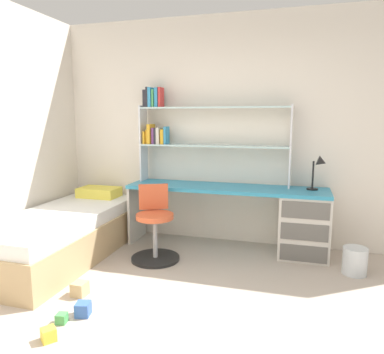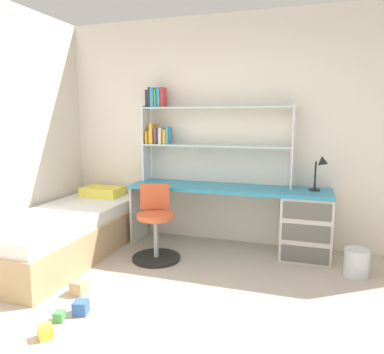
{
  "view_description": "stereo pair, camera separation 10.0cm",
  "coord_description": "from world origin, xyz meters",
  "px_view_note": "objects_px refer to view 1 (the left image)",
  "views": [
    {
      "loc": [
        0.68,
        -1.92,
        1.51
      ],
      "look_at": [
        -0.28,
        1.39,
        0.95
      ],
      "focal_mm": 33.8,
      "sensor_mm": 36.0,
      "label": 1
    },
    {
      "loc": [
        0.78,
        -1.89,
        1.51
      ],
      "look_at": [
        -0.28,
        1.39,
        0.95
      ],
      "focal_mm": 33.8,
      "sensor_mm": 36.0,
      "label": 2
    }
  ],
  "objects_px": {
    "toy_block_natural_1": "(80,289)",
    "toy_block_green_3": "(62,318)",
    "bookshelf_hutch": "(190,127)",
    "toy_block_blue_0": "(83,309)",
    "toy_block_yellow_2": "(49,334)",
    "desk_lamp": "(319,167)",
    "swivel_chair": "(155,230)",
    "bed_platform": "(63,234)",
    "waste_bin": "(355,261)",
    "desk": "(280,217)"
  },
  "relations": [
    {
      "from": "bookshelf_hutch",
      "to": "swivel_chair",
      "type": "relative_size",
      "value": 2.25
    },
    {
      "from": "bookshelf_hutch",
      "to": "desk_lamp",
      "type": "xyz_separation_m",
      "value": [
        1.48,
        -0.1,
        -0.42
      ]
    },
    {
      "from": "desk",
      "to": "desk_lamp",
      "type": "height_order",
      "value": "desk_lamp"
    },
    {
      "from": "toy_block_natural_1",
      "to": "toy_block_green_3",
      "type": "height_order",
      "value": "toy_block_natural_1"
    },
    {
      "from": "toy_block_yellow_2",
      "to": "desk",
      "type": "bearing_deg",
      "value": 55.77
    },
    {
      "from": "waste_bin",
      "to": "toy_block_blue_0",
      "type": "height_order",
      "value": "waste_bin"
    },
    {
      "from": "bed_platform",
      "to": "toy_block_natural_1",
      "type": "relative_size",
      "value": 17.55
    },
    {
      "from": "desk_lamp",
      "to": "toy_block_blue_0",
      "type": "height_order",
      "value": "desk_lamp"
    },
    {
      "from": "waste_bin",
      "to": "toy_block_natural_1",
      "type": "xyz_separation_m",
      "value": [
        -2.33,
        -1.13,
        -0.07
      ]
    },
    {
      "from": "bookshelf_hutch",
      "to": "waste_bin",
      "type": "bearing_deg",
      "value": -15.5
    },
    {
      "from": "swivel_chair",
      "to": "toy_block_yellow_2",
      "type": "height_order",
      "value": "swivel_chair"
    },
    {
      "from": "desk",
      "to": "toy_block_natural_1",
      "type": "distance_m",
      "value": 2.22
    },
    {
      "from": "bed_platform",
      "to": "waste_bin",
      "type": "xyz_separation_m",
      "value": [
        3.01,
        0.4,
        -0.12
      ]
    },
    {
      "from": "toy_block_blue_0",
      "to": "bed_platform",
      "type": "bearing_deg",
      "value": 131.23
    },
    {
      "from": "waste_bin",
      "to": "toy_block_green_3",
      "type": "bearing_deg",
      "value": -145.21
    },
    {
      "from": "swivel_chair",
      "to": "toy_block_blue_0",
      "type": "distance_m",
      "value": 1.26
    },
    {
      "from": "desk",
      "to": "bed_platform",
      "type": "bearing_deg",
      "value": -161.57
    },
    {
      "from": "toy_block_natural_1",
      "to": "toy_block_green_3",
      "type": "relative_size",
      "value": 1.6
    },
    {
      "from": "toy_block_natural_1",
      "to": "desk",
      "type": "bearing_deg",
      "value": 43.03
    },
    {
      "from": "desk",
      "to": "waste_bin",
      "type": "xyz_separation_m",
      "value": [
        0.73,
        -0.36,
        -0.29
      ]
    },
    {
      "from": "swivel_chair",
      "to": "toy_block_blue_0",
      "type": "xyz_separation_m",
      "value": [
        -0.1,
        -1.23,
        -0.26
      ]
    },
    {
      "from": "bed_platform",
      "to": "toy_block_yellow_2",
      "type": "bearing_deg",
      "value": -58.3
    },
    {
      "from": "desk_lamp",
      "to": "toy_block_yellow_2",
      "type": "bearing_deg",
      "value": -130.11
    },
    {
      "from": "waste_bin",
      "to": "toy_block_green_3",
      "type": "height_order",
      "value": "waste_bin"
    },
    {
      "from": "bookshelf_hutch",
      "to": "swivel_chair",
      "type": "xyz_separation_m",
      "value": [
        -0.19,
        -0.68,
        -1.09
      ]
    },
    {
      "from": "desk_lamp",
      "to": "swivel_chair",
      "type": "distance_m",
      "value": 1.89
    },
    {
      "from": "desk_lamp",
      "to": "toy_block_natural_1",
      "type": "relative_size",
      "value": 3.23
    },
    {
      "from": "desk",
      "to": "swivel_chair",
      "type": "distance_m",
      "value": 1.4
    },
    {
      "from": "desk",
      "to": "toy_block_yellow_2",
      "type": "relative_size",
      "value": 25.07
    },
    {
      "from": "bed_platform",
      "to": "toy_block_green_3",
      "type": "relative_size",
      "value": 28.1
    },
    {
      "from": "swivel_chair",
      "to": "bed_platform",
      "type": "bearing_deg",
      "value": -167.42
    },
    {
      "from": "desk",
      "to": "swivel_chair",
      "type": "bearing_deg",
      "value": -157.33
    },
    {
      "from": "toy_block_yellow_2",
      "to": "desk_lamp",
      "type": "bearing_deg",
      "value": 49.89
    },
    {
      "from": "toy_block_natural_1",
      "to": "toy_block_yellow_2",
      "type": "distance_m",
      "value": 0.64
    },
    {
      "from": "desk",
      "to": "toy_block_green_3",
      "type": "distance_m",
      "value": 2.45
    },
    {
      "from": "desk",
      "to": "bed_platform",
      "type": "relative_size",
      "value": 1.09
    },
    {
      "from": "bookshelf_hutch",
      "to": "waste_bin",
      "type": "distance_m",
      "value": 2.29
    },
    {
      "from": "desk_lamp",
      "to": "toy_block_yellow_2",
      "type": "height_order",
      "value": "desk_lamp"
    },
    {
      "from": "bed_platform",
      "to": "toy_block_yellow_2",
      "type": "height_order",
      "value": "bed_platform"
    },
    {
      "from": "bookshelf_hutch",
      "to": "toy_block_blue_0",
      "type": "bearing_deg",
      "value": -98.78
    },
    {
      "from": "bed_platform",
      "to": "toy_block_blue_0",
      "type": "bearing_deg",
      "value": -48.77
    },
    {
      "from": "desk",
      "to": "bookshelf_hutch",
      "type": "height_order",
      "value": "bookshelf_hutch"
    },
    {
      "from": "desk_lamp",
      "to": "toy_block_natural_1",
      "type": "distance_m",
      "value": 2.68
    },
    {
      "from": "desk_lamp",
      "to": "bed_platform",
      "type": "distance_m",
      "value": 2.87
    },
    {
      "from": "bookshelf_hutch",
      "to": "swivel_chair",
      "type": "bearing_deg",
      "value": -105.65
    },
    {
      "from": "toy_block_blue_0",
      "to": "toy_block_natural_1",
      "type": "distance_m",
      "value": 0.34
    },
    {
      "from": "bookshelf_hutch",
      "to": "toy_block_green_3",
      "type": "xyz_separation_m",
      "value": [
        -0.39,
        -2.05,
        -1.37
      ]
    },
    {
      "from": "desk_lamp",
      "to": "bookshelf_hutch",
      "type": "bearing_deg",
      "value": 176.16
    },
    {
      "from": "bookshelf_hutch",
      "to": "bed_platform",
      "type": "relative_size",
      "value": 0.86
    },
    {
      "from": "bookshelf_hutch",
      "to": "toy_block_blue_0",
      "type": "relative_size",
      "value": 16.94
    }
  ]
}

